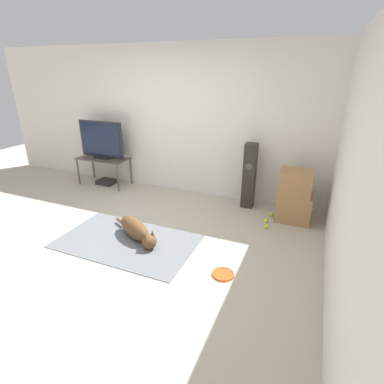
# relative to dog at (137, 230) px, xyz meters

# --- Properties ---
(ground_plane) EXTENTS (12.00, 12.00, 0.00)m
(ground_plane) POSITION_rel_dog_xyz_m (-0.22, -0.21, -0.14)
(ground_plane) COLOR #BCB29E
(wall_back) EXTENTS (8.00, 0.06, 2.55)m
(wall_back) POSITION_rel_dog_xyz_m (-0.22, 1.89, 1.14)
(wall_back) COLOR silver
(wall_back) RESTS_ON ground_plane
(wall_right) EXTENTS (0.06, 8.00, 2.55)m
(wall_right) POSITION_rel_dog_xyz_m (2.38, -0.21, 1.14)
(wall_right) COLOR silver
(wall_right) RESTS_ON ground_plane
(area_rug) EXTENTS (1.82, 1.07, 0.01)m
(area_rug) POSITION_rel_dog_xyz_m (-0.09, -0.11, -0.13)
(area_rug) COLOR slate
(area_rug) RESTS_ON ground_plane
(dog) EXTENTS (0.91, 0.54, 0.27)m
(dog) POSITION_rel_dog_xyz_m (0.00, 0.00, 0.00)
(dog) COLOR brown
(dog) RESTS_ON area_rug
(frisbee) EXTENTS (0.25, 0.25, 0.03)m
(frisbee) POSITION_rel_dog_xyz_m (1.31, -0.29, -0.13)
(frisbee) COLOR #DB511E
(frisbee) RESTS_ON ground_plane
(cardboard_box_lower) EXTENTS (0.50, 0.38, 0.43)m
(cardboard_box_lower) POSITION_rel_dog_xyz_m (1.88, 1.39, 0.08)
(cardboard_box_lower) COLOR #A87A4C
(cardboard_box_lower) RESTS_ON ground_plane
(cardboard_box_upper) EXTENTS (0.45, 0.35, 0.37)m
(cardboard_box_upper) POSITION_rel_dog_xyz_m (1.86, 1.37, 0.48)
(cardboard_box_upper) COLOR #A87A4C
(cardboard_box_upper) RESTS_ON cardboard_box_lower
(floor_speaker) EXTENTS (0.19, 0.19, 1.07)m
(floor_speaker) POSITION_rel_dog_xyz_m (1.13, 1.62, 0.40)
(floor_speaker) COLOR #2D2823
(floor_speaker) RESTS_ON ground_plane
(tv_stand) EXTENTS (0.99, 0.49, 0.54)m
(tv_stand) POSITION_rel_dog_xyz_m (-1.72, 1.55, 0.33)
(tv_stand) COLOR brown
(tv_stand) RESTS_ON ground_plane
(tv) EXTENTS (0.94, 0.20, 0.70)m
(tv) POSITION_rel_dog_xyz_m (-1.72, 1.56, 0.75)
(tv) COLOR #232326
(tv) RESTS_ON tv_stand
(tennis_ball_by_boxes) EXTENTS (0.07, 0.07, 0.07)m
(tennis_ball_by_boxes) POSITION_rel_dog_xyz_m (1.53, 1.16, -0.11)
(tennis_ball_by_boxes) COLOR #C6E033
(tennis_ball_by_boxes) RESTS_ON ground_plane
(tennis_ball_near_speaker) EXTENTS (0.07, 0.07, 0.07)m
(tennis_ball_near_speaker) POSITION_rel_dog_xyz_m (1.57, 1.39, -0.11)
(tennis_ball_near_speaker) COLOR #C6E033
(tennis_ball_near_speaker) RESTS_ON ground_plane
(tennis_ball_loose_on_carpet) EXTENTS (0.07, 0.07, 0.07)m
(tennis_ball_loose_on_carpet) POSITION_rel_dog_xyz_m (1.56, 0.97, -0.11)
(tennis_ball_loose_on_carpet) COLOR #C6E033
(tennis_ball_loose_on_carpet) RESTS_ON ground_plane
(game_console) EXTENTS (0.34, 0.28, 0.08)m
(game_console) POSITION_rel_dog_xyz_m (-1.72, 1.57, -0.10)
(game_console) COLOR black
(game_console) RESTS_ON ground_plane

